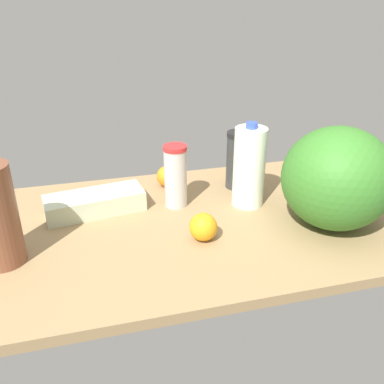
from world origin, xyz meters
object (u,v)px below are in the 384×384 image
(tumbler_cup, at_px, (175,176))
(shaker_bottle, at_px, (238,160))
(milk_jug, at_px, (249,167))
(orange_near_front, at_px, (203,227))
(egg_carton, at_px, (95,203))
(orange_far_back, at_px, (167,176))
(orange_beside_bowl, at_px, (242,162))
(watermelon, at_px, (337,178))

(tumbler_cup, distance_m, shaker_bottle, 0.25)
(milk_jug, xyz_separation_m, orange_near_front, (-0.20, -0.17, -0.09))
(milk_jug, xyz_separation_m, tumbler_cup, (-0.23, 0.05, -0.03))
(egg_carton, distance_m, orange_far_back, 0.29)
(orange_beside_bowl, xyz_separation_m, orange_far_back, (-0.29, -0.05, -0.01))
(milk_jug, relative_size, shaker_bottle, 1.36)
(orange_beside_bowl, xyz_separation_m, orange_near_front, (-0.27, -0.41, -0.00))
(shaker_bottle, xyz_separation_m, orange_far_back, (-0.24, 0.06, -0.06))
(milk_jug, bearing_deg, shaker_bottle, 85.10)
(orange_beside_bowl, height_order, orange_far_back, orange_beside_bowl)
(orange_far_back, bearing_deg, shaker_bottle, -15.23)
(orange_near_front, bearing_deg, watermelon, -1.68)
(shaker_bottle, bearing_deg, milk_jug, -94.90)
(shaker_bottle, bearing_deg, orange_far_back, 164.77)
(egg_carton, height_order, orange_near_front, orange_near_front)
(tumbler_cup, xyz_separation_m, egg_carton, (-0.26, 0.02, -0.07))
(orange_far_back, bearing_deg, watermelon, -42.21)
(watermelon, bearing_deg, orange_beside_bowl, 106.26)
(watermelon, bearing_deg, milk_jug, 136.35)
(milk_jug, bearing_deg, orange_far_back, 139.09)
(orange_beside_bowl, height_order, orange_near_front, orange_beside_bowl)
(orange_near_front, relative_size, orange_far_back, 1.06)
(shaker_bottle, xyz_separation_m, orange_beside_bowl, (0.06, 0.11, -0.06))
(egg_carton, relative_size, orange_beside_bowl, 3.50)
(egg_carton, bearing_deg, tumbler_cup, -12.73)
(watermelon, bearing_deg, orange_far_back, 137.79)
(shaker_bottle, distance_m, egg_carton, 0.50)
(watermelon, relative_size, orange_near_front, 3.96)
(watermelon, xyz_separation_m, orange_near_front, (-0.39, 0.01, -0.11))
(watermelon, height_order, orange_far_back, watermelon)
(shaker_bottle, xyz_separation_m, watermelon, (0.18, -0.32, 0.05))
(milk_jug, relative_size, orange_far_back, 3.62)
(watermelon, bearing_deg, tumbler_cup, 150.92)
(orange_beside_bowl, bearing_deg, milk_jug, -106.15)
(tumbler_cup, relative_size, watermelon, 0.64)
(shaker_bottle, bearing_deg, orange_near_front, -124.67)
(tumbler_cup, height_order, orange_near_front, tumbler_cup)
(milk_jug, xyz_separation_m, orange_far_back, (-0.23, 0.19, -0.09))
(milk_jug, distance_m, egg_carton, 0.50)
(milk_jug, height_order, shaker_bottle, milk_jug)
(milk_jug, relative_size, tumbler_cup, 1.35)
(orange_near_front, bearing_deg, orange_far_back, 94.03)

